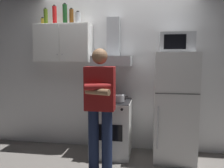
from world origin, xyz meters
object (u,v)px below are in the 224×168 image
Objects in this scene: bottle_olive_oil at (46,17)px; bottle_wine_green at (65,14)px; stove_oven at (111,128)px; bottle_beer_brown at (71,17)px; range_hood at (113,53)px; microwave at (176,43)px; bottle_canister_steel at (78,18)px; bottle_spice_jar at (43,22)px; bottle_soda_red at (55,15)px; refrigerator at (175,107)px; person_standing at (100,106)px; upper_cabinet at (64,43)px; cooking_pot at (119,98)px.

bottle_olive_oil is 0.31m from bottle_wine_green.
bottle_beer_brown reaches higher than stove_oven.
microwave is (0.95, -0.11, 0.14)m from range_hood.
bottle_canister_steel is 0.11m from bottle_beer_brown.
bottle_canister_steel is at bearing -2.03° from bottle_spice_jar.
microwave is 1.91× the size of bottle_beer_brown.
bottle_soda_red is (-1.88, 0.08, 0.45)m from microwave.
refrigerator is at bearing 0.04° from stove_oven.
bottle_canister_steel is at bearing 124.36° from person_standing.
upper_cabinet is at bearing -178.72° from bottle_canister_steel.
person_standing is (-0.05, -0.73, -0.70)m from range_hood.
refrigerator is 5.88× the size of cooking_pot.
upper_cabinet is at bearing 176.52° from microwave.
cooking_pot reaches higher than stove_oven.
bottle_olive_oil is 0.88× the size of bottle_soda_red.
bottle_soda_red is (-0.37, -0.04, 0.05)m from bottle_canister_steel.
bottle_beer_brown is (0.50, -0.01, 0.06)m from bottle_spice_jar.
bottle_wine_green reaches higher than refrigerator.
person_standing is at bearing -38.59° from bottle_soda_red.
bottle_canister_steel is 0.77× the size of bottle_olive_oil.
bottle_olive_oil is at bearing 177.06° from refrigerator.
bottle_soda_red is (-0.93, -0.03, 0.59)m from range_hood.
refrigerator is 6.16× the size of bottle_olive_oil.
range_hood is 2.53× the size of bottle_soda_red.
bottle_olive_oil is at bearing 145.45° from person_standing.
bottle_spice_jar is (-0.61, 0.02, -0.04)m from bottle_canister_steel.
bottle_spice_jar is at bearing 149.10° from bottle_olive_oil.
bottle_wine_green reaches higher than bottle_beer_brown.
cooking_pot is at bearing -170.43° from microwave.
bottle_wine_green reaches higher than bottle_olive_oil.
upper_cabinet is 0.44m from bottle_beer_brown.
cooking_pot is at bearing -11.88° from bottle_spice_jar.
bottle_olive_oil is at bearing -30.90° from bottle_spice_jar.
bottle_soda_red is at bearing -163.23° from bottle_wine_green.
bottle_olive_oil is (-2.03, 0.09, 0.43)m from microwave.
bottle_wine_green is at bearing 163.88° from cooking_pot.
bottle_wine_green reaches higher than bottle_soda_red.
bottle_wine_green is 2.66× the size of bottle_spice_jar.
bottle_spice_jar is at bearing 178.70° from bottle_beer_brown.
range_hood is 0.47× the size of refrigerator.
upper_cabinet is 0.55× the size of person_standing.
upper_cabinet reaches higher than cooking_pot.
microwave is 2.08m from bottle_olive_oil.
refrigerator is 2.34m from bottle_soda_red.
bottle_wine_green reaches higher than cooking_pot.
bottle_wine_green is at bearing 16.77° from bottle_soda_red.
upper_cabinet is 2.00m from refrigerator.
refrigerator is 2.49m from bottle_spice_jar.
bottle_canister_steel is at bearing 166.70° from stove_oven.
bottle_canister_steel is 0.23m from bottle_wine_green.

